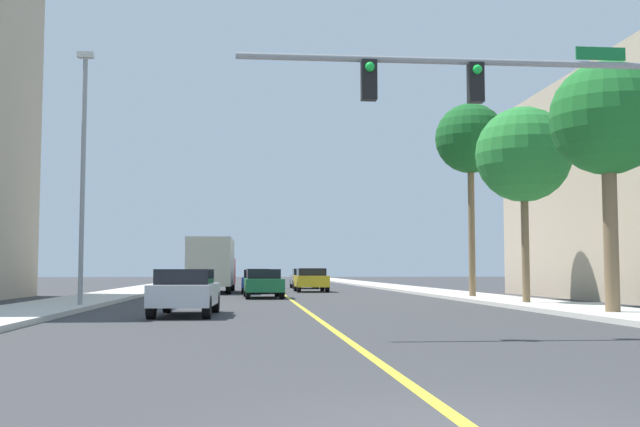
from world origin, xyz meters
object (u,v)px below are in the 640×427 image
palm_far (470,140)px  palm_mid (524,155)px  traffic_signal_mast (551,118)px  car_black (257,278)px  palm_near (608,121)px  delivery_truck (212,264)px  car_yellow (311,280)px  car_blue (259,281)px  car_silver (186,291)px  car_gray (304,278)px  street_lamp (83,165)px  car_green (263,283)px

palm_far → palm_mid: bearing=-89.0°
traffic_signal_mast → car_black: 42.20m
car_black → palm_near: bearing=-75.8°
car_black → delivery_truck: bearing=-103.8°
car_yellow → car_black: size_ratio=0.88×
traffic_signal_mast → car_blue: (-5.78, 28.80, -3.85)m
delivery_truck → traffic_signal_mast: bearing=-73.2°
palm_near → car_blue: size_ratio=1.81×
palm_near → car_silver: (-12.20, 1.70, -4.95)m
palm_far → delivery_truck: palm_far is taller
palm_near → car_gray: palm_near is taller
car_blue → car_silver: car_silver is taller
car_yellow → car_black: (-3.13, 10.72, -0.01)m
car_silver → car_gray: (5.81, 32.09, 0.01)m
car_black → car_blue: bearing=-91.2°
palm_far → car_silver: palm_far is taller
street_lamp → car_silver: bearing=-46.8°
traffic_signal_mast → car_silver: 11.62m
car_gray → car_black: 4.02m
car_black → car_yellow: bearing=-74.6°
palm_near → car_silver: palm_near is taller
car_blue → car_silver: bearing=-96.4°
palm_near → car_blue: (-9.80, 23.20, -4.97)m
traffic_signal_mast → car_yellow: bearing=94.7°
delivery_truck → car_silver: bearing=-88.4°
car_green → car_silver: 14.11m
palm_near → car_green: palm_near is taller
street_lamp → palm_near: bearing=-20.0°
traffic_signal_mast → car_black: traffic_signal_mast is taller
palm_near → palm_mid: 6.46m
car_yellow → delivery_truck: size_ratio=0.43×
palm_mid → delivery_truck: size_ratio=0.82×
street_lamp → car_gray: (9.72, 27.92, -4.25)m
street_lamp → car_silver: (3.91, -4.17, -4.26)m
car_blue → car_silver: (-2.41, -21.50, 0.02)m
traffic_signal_mast → palm_mid: size_ratio=1.35×
car_black → delivery_truck: size_ratio=0.49×
traffic_signal_mast → car_green: 22.26m
palm_far → delivery_truck: (-12.25, 11.06, -5.65)m
car_yellow → delivery_truck: 6.13m
traffic_signal_mast → car_green: bearing=105.0°
car_green → delivery_truck: 8.91m
palm_far → car_blue: palm_far is taller
palm_near → palm_mid: bearing=91.2°
traffic_signal_mast → car_blue: 29.63m
street_lamp → car_blue: street_lamp is taller
traffic_signal_mast → delivery_truck: traffic_signal_mast is taller
palm_near → car_green: size_ratio=1.62×
palm_far → car_green: palm_far is taller
car_yellow → car_silver: 24.29m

